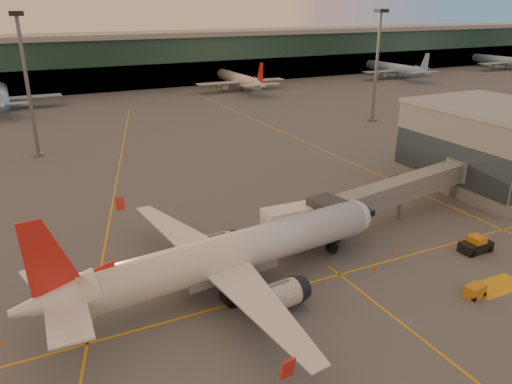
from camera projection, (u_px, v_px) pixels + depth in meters
name	position (u px, v px, depth m)	size (l,w,h in m)	color
ground	(326.00, 311.00, 46.39)	(600.00, 600.00, 0.00)	#4C4F54
taxi_markings	(134.00, 180.00, 80.59)	(100.12, 173.00, 0.01)	gold
terminal	(82.00, 62.00, 161.99)	(400.00, 20.00, 17.60)	#19382D
gate_building	(491.00, 146.00, 76.60)	(18.40, 22.40, 12.60)	slate
mast_west_near	(26.00, 75.00, 88.05)	(2.40, 2.40, 25.60)	slate
mast_east_near	(377.00, 58.00, 115.88)	(2.40, 2.40, 25.60)	slate
distant_aircraft_row	(136.00, 98.00, 149.68)	(350.00, 34.00, 13.00)	#87AFE2
main_airplane	(226.00, 256.00, 48.56)	(38.27, 34.57, 11.55)	silver
jet_bridge	(408.00, 188.00, 65.73)	(30.63, 8.51, 5.76)	slate
catering_truck	(290.00, 225.00, 57.86)	(6.39, 3.06, 4.89)	red
gpu_cart	(475.00, 291.00, 48.52)	(2.25, 1.52, 1.23)	orange
pushback_tug	(476.00, 245.00, 57.30)	(3.73, 2.06, 1.90)	black
cone_nose	(394.00, 249.00, 57.53)	(0.38, 0.38, 0.48)	#E64C0C
cone_wing_left	(174.00, 223.00, 64.39)	(0.50, 0.50, 0.63)	#E64C0C
cone_fwd	(376.00, 269.00, 53.22)	(0.41, 0.41, 0.53)	#E64C0C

